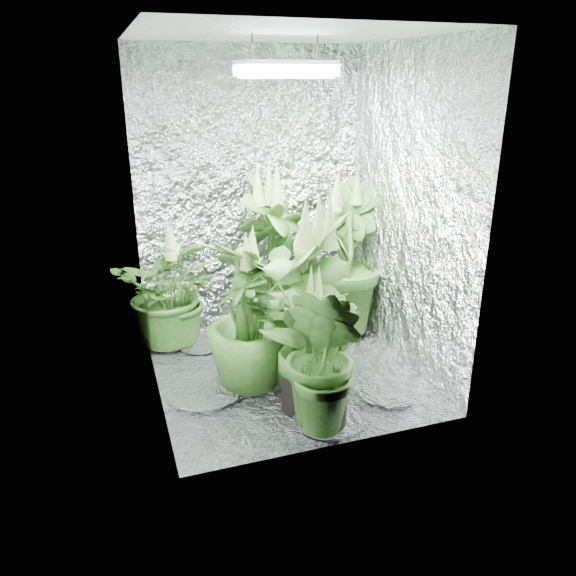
# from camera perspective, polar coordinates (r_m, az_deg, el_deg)

# --- Properties ---
(ground) EXTENTS (1.60, 1.60, 0.00)m
(ground) POSITION_cam_1_polar(r_m,az_deg,el_deg) (3.66, -0.23, -8.61)
(ground) COLOR silver
(ground) RESTS_ON ground
(walls) EXTENTS (1.62, 1.62, 2.00)m
(walls) POSITION_cam_1_polar(r_m,az_deg,el_deg) (3.29, -0.25, 6.78)
(walls) COLOR silver
(walls) RESTS_ON ground
(ceiling) EXTENTS (1.60, 1.60, 0.01)m
(ceiling) POSITION_cam_1_polar(r_m,az_deg,el_deg) (3.20, -0.28, 24.44)
(ceiling) COLOR silver
(ceiling) RESTS_ON walls
(grow_lamp) EXTENTS (0.50, 0.30, 0.22)m
(grow_lamp) POSITION_cam_1_polar(r_m,az_deg,el_deg) (3.19, -0.28, 21.32)
(grow_lamp) COLOR gray
(grow_lamp) RESTS_ON ceiling
(plant_a) EXTENTS (0.85, 0.85, 0.87)m
(plant_a) POSITION_cam_1_polar(r_m,az_deg,el_deg) (3.94, -11.96, -0.32)
(plant_a) COLOR black
(plant_a) RESTS_ON ground
(plant_b) EXTENTS (0.86, 0.86, 1.25)m
(plant_b) POSITION_cam_1_polar(r_m,az_deg,el_deg) (4.02, -1.68, 3.18)
(plant_b) COLOR black
(plant_b) RESTS_ON ground
(plant_c) EXTENTS (0.63, 0.63, 1.19)m
(plant_c) POSITION_cam_1_polar(r_m,az_deg,el_deg) (4.07, 5.75, 2.89)
(plant_c) COLOR black
(plant_c) RESTS_ON ground
(plant_d) EXTENTS (0.71, 0.71, 1.00)m
(plant_d) POSITION_cam_1_polar(r_m,az_deg,el_deg) (3.32, -4.06, -2.90)
(plant_d) COLOR black
(plant_d) RESTS_ON ground
(plant_e) EXTENTS (0.89, 0.89, 0.87)m
(plant_e) POSITION_cam_1_polar(r_m,az_deg,el_deg) (3.35, 1.68, -3.67)
(plant_e) COLOR black
(plant_e) RESTS_ON ground
(plant_f) EXTENTS (0.84, 0.84, 1.24)m
(plant_f) POSITION_cam_1_polar(r_m,az_deg,el_deg) (3.05, 2.27, -2.87)
(plant_f) COLOR black
(plant_f) RESTS_ON ground
(plant_g) EXTENTS (0.56, 0.56, 0.91)m
(plant_g) POSITION_cam_1_polar(r_m,az_deg,el_deg) (2.93, 3.74, -7.30)
(plant_g) COLOR black
(plant_g) RESTS_ON ground
(circulation_fan) EXTENTS (0.20, 0.31, 0.38)m
(circulation_fan) POSITION_cam_1_polar(r_m,az_deg,el_deg) (4.30, 4.70, -1.73)
(circulation_fan) COLOR black
(circulation_fan) RESTS_ON ground
(plant_label) EXTENTS (0.05, 0.05, 0.08)m
(plant_label) POSITION_cam_1_polar(r_m,az_deg,el_deg) (2.99, 4.85, -9.32)
(plant_label) COLOR white
(plant_label) RESTS_ON plant_g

